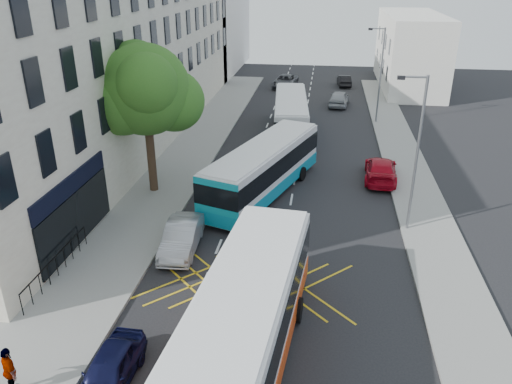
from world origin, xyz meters
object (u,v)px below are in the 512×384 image
(parked_car_silver, at_px, (182,237))
(bus_mid, at_px, (264,169))
(lamp_near, at_px, (416,148))
(distant_car_silver, at_px, (339,98))
(red_hatchback, at_px, (381,170))
(bus_far, at_px, (291,115))
(lamp_far, at_px, (380,71))
(distant_car_grey, at_px, (285,81))
(bus_near, at_px, (241,334))
(parked_car_blue, at_px, (110,370))
(distant_car_dark, at_px, (344,81))
(pedestrian_far, at_px, (10,371))
(street_tree, at_px, (145,91))

(parked_car_silver, bearing_deg, bus_mid, 63.01)
(lamp_near, xyz_separation_m, distant_car_silver, (-3.08, 25.73, -3.86))
(red_hatchback, bearing_deg, bus_far, -49.74)
(lamp_far, xyz_separation_m, distant_car_grey, (-9.10, 13.33, -3.92))
(bus_far, xyz_separation_m, parked_car_silver, (-3.88, -19.31, -0.92))
(bus_near, xyz_separation_m, distant_car_grey, (-2.24, 44.72, -1.13))
(bus_near, relative_size, parked_car_blue, 3.41)
(parked_car_blue, distance_m, distant_car_dark, 48.11)
(parked_car_blue, height_order, distant_car_silver, distant_car_silver)
(bus_near, bearing_deg, bus_far, 95.85)
(parked_car_blue, bearing_deg, parked_car_silver, 91.05)
(bus_mid, height_order, distant_car_dark, bus_mid)
(bus_mid, distance_m, bus_far, 12.28)
(bus_near, bearing_deg, pedestrian_far, -160.99)
(bus_near, relative_size, distant_car_grey, 2.50)
(distant_car_grey, xyz_separation_m, distant_car_dark, (6.73, 1.67, -0.07))
(lamp_near, height_order, lamp_far, same)
(red_hatchback, relative_size, distant_car_silver, 1.11)
(bus_mid, height_order, pedestrian_far, bus_mid)
(bus_mid, xyz_separation_m, red_hatchback, (7.26, 3.28, -0.95))
(parked_car_silver, relative_size, pedestrian_far, 2.48)
(bus_near, relative_size, parked_car_silver, 2.89)
(bus_mid, height_order, red_hatchback, bus_mid)
(distant_car_dark, bearing_deg, lamp_near, 88.22)
(red_hatchback, bearing_deg, distant_car_dark, -82.32)
(street_tree, relative_size, distant_car_silver, 1.99)
(lamp_far, relative_size, red_hatchback, 1.63)
(parked_car_blue, xyz_separation_m, red_hatchback, (10.40, 19.13, 0.08))
(distant_car_silver, bearing_deg, bus_mid, 84.78)
(parked_car_blue, height_order, distant_car_dark, parked_car_blue)
(distant_car_grey, bearing_deg, parked_car_blue, -84.91)
(lamp_near, xyz_separation_m, parked_car_silver, (-11.10, -3.51, -3.90))
(bus_mid, distance_m, distant_car_grey, 29.82)
(lamp_far, bearing_deg, parked_car_blue, -108.95)
(bus_far, relative_size, parked_car_blue, 3.04)
(bus_near, height_order, parked_car_blue, bus_near)
(street_tree, relative_size, bus_far, 0.79)
(parked_car_silver, bearing_deg, distant_car_silver, 71.70)
(bus_near, distance_m, distant_car_silver, 37.33)
(red_hatchback, xyz_separation_m, pedestrian_far, (-13.31, -19.98, 0.31))
(parked_car_silver, relative_size, distant_car_dark, 1.14)
(red_hatchback, bearing_deg, bus_mid, 28.57)
(lamp_near, height_order, red_hatchback, lamp_near)
(parked_car_silver, distance_m, distant_car_silver, 30.32)
(bus_far, bearing_deg, distant_car_dark, 71.08)
(distant_car_grey, distance_m, distant_car_silver, 9.69)
(bus_mid, height_order, parked_car_silver, bus_mid)
(parked_car_blue, xyz_separation_m, pedestrian_far, (-2.91, -0.85, 0.40))
(bus_far, distance_m, parked_car_silver, 19.72)
(distant_car_dark, bearing_deg, street_tree, 63.29)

